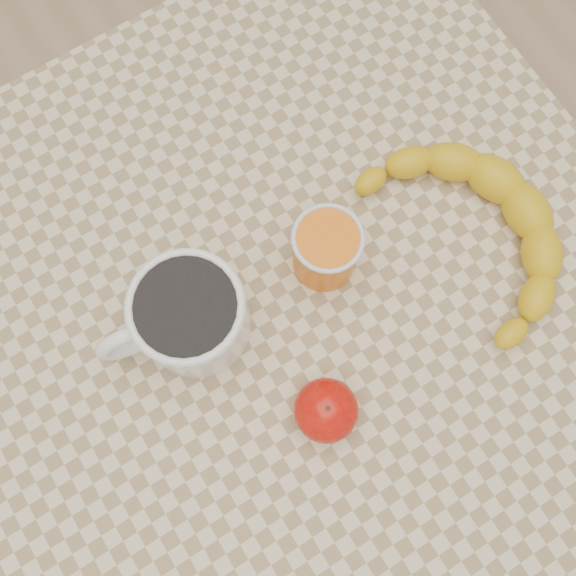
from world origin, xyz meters
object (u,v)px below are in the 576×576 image
apple (326,410)px  orange_juice_glass (326,250)px  table (288,309)px  banana (475,233)px  coffee_mug (188,316)px

apple → orange_juice_glass: bearing=57.5°
table → apple: (-0.04, -0.13, 0.12)m
banana → apple: bearing=-160.5°
coffee_mug → banana: coffee_mug is taller
table → banana: bearing=-15.5°
table → orange_juice_glass: 0.14m
coffee_mug → orange_juice_glass: 0.16m
orange_juice_glass → apple: (-0.09, -0.14, -0.01)m
apple → banana: size_ratio=0.26×
table → coffee_mug: bearing=168.6°
orange_juice_glass → banana: orange_juice_glass is taller
apple → banana: apple is taller
table → coffee_mug: (-0.11, 0.02, 0.14)m
table → orange_juice_glass: orange_juice_glass is taller
table → banana: (0.21, -0.06, 0.11)m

